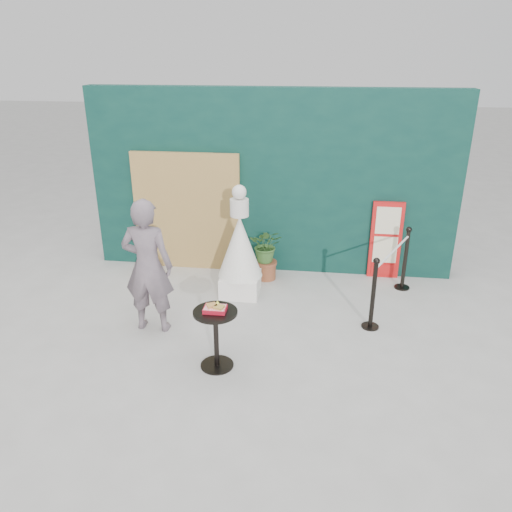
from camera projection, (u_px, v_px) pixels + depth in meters
name	position (u px, v px, depth m)	size (l,w,h in m)	color
ground	(243.00, 373.00, 5.89)	(60.00, 60.00, 0.00)	#ADAAA5
back_wall	(271.00, 183.00, 8.19)	(6.00, 0.30, 3.00)	#092B27
bamboo_fence	(187.00, 212.00, 8.36)	(1.80, 0.08, 2.00)	tan
woman	(148.00, 266.00, 6.49)	(0.67, 0.44, 1.83)	slate
menu_board	(386.00, 240.00, 8.11)	(0.50, 0.07, 1.30)	red
statue	(240.00, 251.00, 7.52)	(0.68, 0.68, 1.74)	white
cafe_table	(216.00, 330.00, 5.83)	(0.52, 0.52, 0.75)	black
food_basket	(215.00, 308.00, 5.72)	(0.26, 0.19, 0.11)	#AE1224
planter	(266.00, 250.00, 8.11)	(0.52, 0.45, 0.88)	brown
stanchion_barrier	(390.00, 276.00, 7.23)	(0.84, 1.54, 1.03)	black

